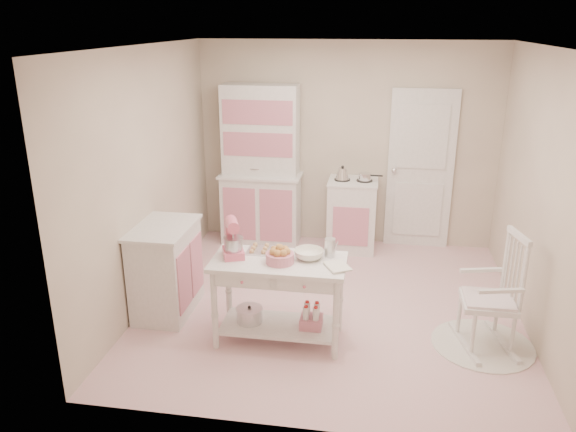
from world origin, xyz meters
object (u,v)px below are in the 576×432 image
object	(u,v)px
stand_mixer	(233,239)
work_table	(279,300)
rocking_chair	(490,291)
stove	(352,215)
hutch	(260,166)
base_cabinet	(166,269)
bread_basket	(280,258)

from	to	relation	value
stand_mixer	work_table	bearing A→B (deg)	-23.88
rocking_chair	stand_mixer	world-z (taller)	stand_mixer
stand_mixer	rocking_chair	bearing A→B (deg)	-16.96
stove	hutch	bearing A→B (deg)	177.61
base_cabinet	stand_mixer	distance (m)	1.00
hutch	base_cabinet	distance (m)	2.18
base_cabinet	bread_basket	size ratio (longest dim) A/B	3.68
hutch	work_table	distance (m)	2.55
hutch	rocking_chair	xyz separation A→B (m)	(2.53, -2.19, -0.49)
bread_basket	base_cabinet	bearing A→B (deg)	161.83
stove	rocking_chair	world-z (taller)	rocking_chair
rocking_chair	stand_mixer	distance (m)	2.33
hutch	base_cabinet	xyz separation A→B (m)	(-0.55, -2.02, -0.58)
base_cabinet	rocking_chair	size ratio (longest dim) A/B	0.84
rocking_chair	base_cabinet	bearing A→B (deg)	163.49
base_cabinet	rocking_chair	bearing A→B (deg)	-3.10
work_table	base_cabinet	bearing A→B (deg)	163.71
stove	work_table	xyz separation A→B (m)	(-0.54, -2.33, -0.06)
hutch	work_table	world-z (taller)	hutch
hutch	stand_mixer	world-z (taller)	hutch
rocking_chair	bread_basket	world-z (taller)	rocking_chair
stove	rocking_chair	distance (m)	2.52
stove	rocking_chair	size ratio (longest dim) A/B	0.84
stand_mixer	bread_basket	size ratio (longest dim) A/B	1.36
base_cabinet	work_table	world-z (taller)	base_cabinet
hutch	stand_mixer	bearing A→B (deg)	-84.11
base_cabinet	stand_mixer	world-z (taller)	stand_mixer
bread_basket	stand_mixer	bearing A→B (deg)	170.96
stove	stand_mixer	bearing A→B (deg)	-112.51
stove	base_cabinet	size ratio (longest dim) A/B	1.00
hutch	work_table	bearing A→B (deg)	-74.42
stove	stand_mixer	world-z (taller)	stand_mixer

